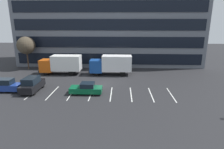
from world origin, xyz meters
TOP-DOWN VIEW (x-y plane):
  - ground_plane at (0.00, 0.00)m, footprint 120.00×120.00m
  - office_building at (0.00, 17.95)m, footprint 41.47×13.69m
  - lot_markings at (0.00, -4.38)m, footprint 19.74×5.40m
  - box_truck_blue at (0.96, 5.64)m, footprint 7.94×2.63m
  - box_truck_orange at (-8.64, 5.63)m, footprint 7.84×2.60m
  - suv_black at (-10.12, -3.85)m, footprint 2.00×4.72m
  - suv_navy at (-13.86, -4.10)m, footprint 4.18×1.77m
  - sedan_forest at (-2.07, -4.48)m, footprint 4.49×1.88m
  - bare_tree at (-17.00, 9.32)m, footprint 3.66×3.66m

SIDE VIEW (x-z plane):
  - ground_plane at x=0.00m, z-range 0.00..0.00m
  - lot_markings at x=0.00m, z-range 0.00..0.01m
  - sedan_forest at x=-2.07m, z-range -0.04..1.56m
  - suv_navy at x=-13.86m, z-range -0.03..1.86m
  - suv_black at x=-10.12m, z-range -0.04..2.10m
  - box_truck_orange at x=-8.64m, z-range 0.23..3.87m
  - box_truck_blue at x=0.96m, z-range 0.23..3.91m
  - bare_tree at x=-17.00m, z-range 1.58..8.45m
  - office_building at x=0.00m, z-range 0.00..18.00m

